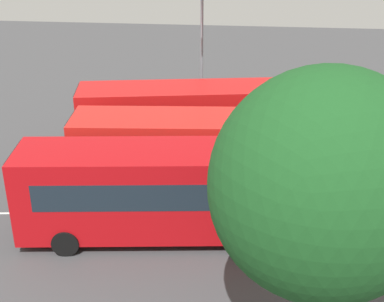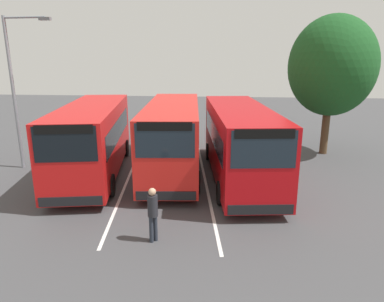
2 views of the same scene
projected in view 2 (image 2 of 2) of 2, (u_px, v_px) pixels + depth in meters
name	position (u px, v px, depth m)	size (l,w,h in m)	color
ground_plane	(167.00, 174.00, 17.14)	(69.87, 69.87, 0.00)	#424244
bus_far_left	(93.00, 137.00, 16.83)	(9.91, 4.13, 3.41)	red
bus_center_left	(173.00, 135.00, 17.35)	(9.81, 3.30, 3.41)	red
bus_center_right	(240.00, 140.00, 16.16)	(9.86, 3.63, 3.41)	#B70C11
pedestrian	(153.00, 210.00, 10.66)	(0.45, 0.45, 1.79)	#232833
street_lamp	(17.00, 84.00, 17.06)	(0.31, 2.47, 7.53)	gray
depot_tree	(332.00, 66.00, 19.57)	(5.36, 4.83, 7.95)	#4C3823
lane_stripe_outer_left	(130.00, 173.00, 17.30)	(14.33, 0.12, 0.01)	silver
lane_stripe_inner_left	(204.00, 175.00, 16.97)	(14.33, 0.12, 0.01)	silver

